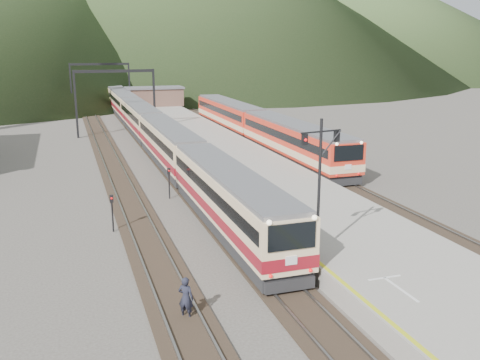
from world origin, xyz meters
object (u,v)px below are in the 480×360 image
object	(u,v)px
second_train	(256,125)
signal_mast	(320,173)
main_train	(140,119)
worker	(186,298)

from	to	relation	value
second_train	signal_mast	xyz separation A→B (m)	(-9.28, -34.16, 2.95)
main_train	signal_mast	xyz separation A→B (m)	(2.22, -44.54, 3.15)
signal_mast	worker	bearing A→B (deg)	-161.13
second_train	worker	world-z (taller)	second_train
main_train	signal_mast	bearing A→B (deg)	-87.15
second_train	main_train	bearing A→B (deg)	137.94
signal_mast	worker	distance (m)	8.48
second_train	signal_mast	size ratio (longest dim) A/B	6.27
main_train	second_train	xyz separation A→B (m)	(11.50, -10.38, 0.20)
main_train	signal_mast	distance (m)	44.70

